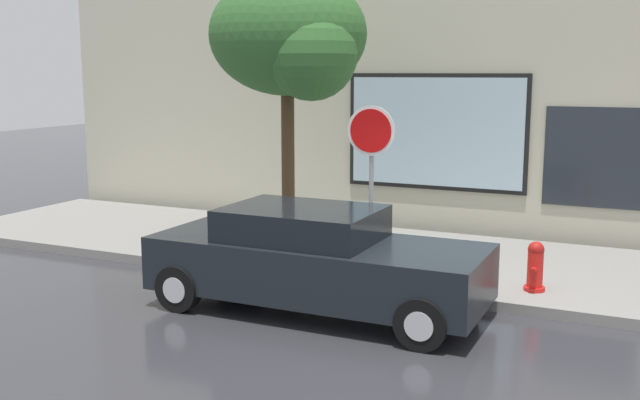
{
  "coord_description": "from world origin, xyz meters",
  "views": [
    {
      "loc": [
        2.88,
        -8.79,
        3.22
      ],
      "look_at": [
        -2.05,
        1.8,
        1.2
      ],
      "focal_mm": 41.85,
      "sensor_mm": 36.0,
      "label": 1
    }
  ],
  "objects_px": {
    "parked_car": "(315,260)",
    "street_tree": "(292,39)",
    "fire_hydrant": "(535,267)",
    "stop_sign": "(371,155)"
  },
  "relations": [
    {
      "from": "fire_hydrant",
      "to": "street_tree",
      "type": "xyz_separation_m",
      "value": [
        -4.11,
        0.53,
        3.24
      ]
    },
    {
      "from": "street_tree",
      "to": "stop_sign",
      "type": "bearing_deg",
      "value": -18.35
    },
    {
      "from": "parked_car",
      "to": "street_tree",
      "type": "relative_size",
      "value": 0.97
    },
    {
      "from": "fire_hydrant",
      "to": "stop_sign",
      "type": "height_order",
      "value": "stop_sign"
    },
    {
      "from": "fire_hydrant",
      "to": "street_tree",
      "type": "relative_size",
      "value": 0.15
    },
    {
      "from": "parked_car",
      "to": "fire_hydrant",
      "type": "height_order",
      "value": "parked_car"
    },
    {
      "from": "street_tree",
      "to": "stop_sign",
      "type": "relative_size",
      "value": 1.82
    },
    {
      "from": "fire_hydrant",
      "to": "stop_sign",
      "type": "distance_m",
      "value": 2.9
    },
    {
      "from": "fire_hydrant",
      "to": "stop_sign",
      "type": "relative_size",
      "value": 0.28
    },
    {
      "from": "fire_hydrant",
      "to": "stop_sign",
      "type": "bearing_deg",
      "value": -179.95
    }
  ]
}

